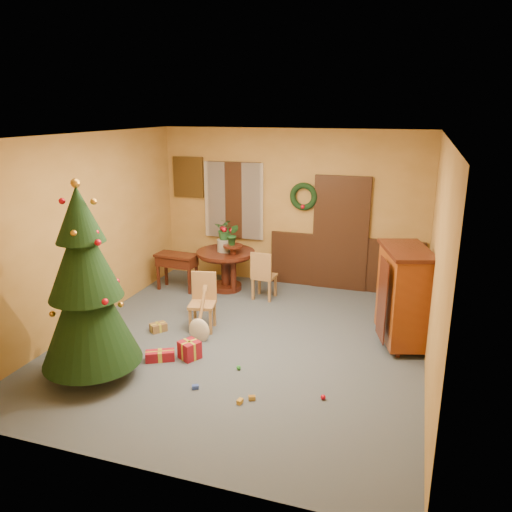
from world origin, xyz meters
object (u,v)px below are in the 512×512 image
at_px(dining_table, 226,263).
at_px(christmas_tree, 86,288).
at_px(writing_desk, 177,263).
at_px(sideboard, 404,294).
at_px(chair_near, 203,299).

bearing_deg(dining_table, christmas_tree, -96.95).
bearing_deg(christmas_tree, writing_desk, 97.69).
height_order(christmas_tree, writing_desk, christmas_tree).
xyz_separation_m(dining_table, christmas_tree, (-0.42, -3.45, 0.66)).
relative_size(dining_table, writing_desk, 1.36).
relative_size(christmas_tree, sideboard, 1.76).
distance_m(christmas_tree, writing_desk, 3.26).
bearing_deg(sideboard, chair_near, -172.20).
xyz_separation_m(chair_near, christmas_tree, (-0.72, -1.76, 0.71)).
relative_size(chair_near, writing_desk, 1.10).
relative_size(chair_near, sideboard, 0.62).
height_order(chair_near, writing_desk, chair_near).
distance_m(chair_near, writing_desk, 1.81).
xyz_separation_m(christmas_tree, writing_desk, (-0.43, 3.16, -0.67)).
height_order(chair_near, sideboard, sideboard).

